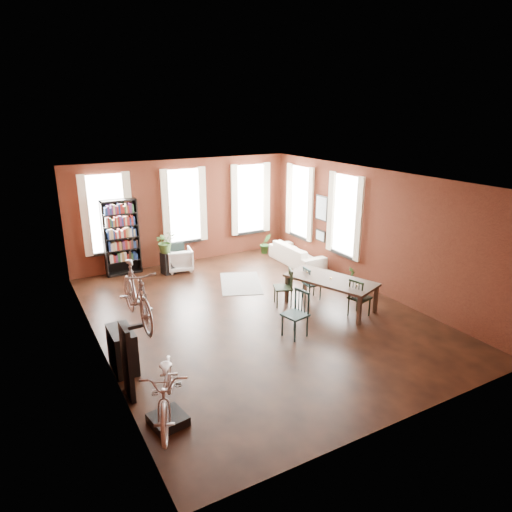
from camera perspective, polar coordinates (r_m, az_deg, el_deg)
room at (r=10.79m, az=-0.62°, el=4.60°), size 9.00×9.04×3.22m
dining_table at (r=11.23m, az=9.25°, el=-4.58°), size 1.69×2.36×0.73m
dining_chair_a at (r=9.70m, az=4.91°, el=-7.30°), size 0.55×0.55×1.00m
dining_chair_b at (r=11.18m, az=3.40°, el=-3.94°), size 0.55×0.55×0.93m
dining_chair_c at (r=10.86m, az=12.83°, el=-5.09°), size 0.52×0.52×0.92m
dining_chair_d at (r=11.62m, az=7.01°, el=-3.41°), size 0.42×0.42×0.85m
bookshelf at (r=13.66m, az=-16.49°, el=2.24°), size 1.00×0.32×2.20m
white_armchair at (r=13.75m, az=-9.57°, el=-0.32°), size 0.84×0.80×0.75m
cream_sofa at (r=14.24m, az=5.14°, el=0.65°), size 0.61×2.08×0.81m
striped_rug at (r=12.68m, az=-1.91°, el=-3.42°), size 1.67×2.02×0.01m
bike_trainer at (r=7.57m, az=-10.96°, el=-19.45°), size 0.59×0.59×0.15m
bike_wall_rack at (r=8.00m, az=-15.81°, el=-12.63°), size 0.16×0.60×1.30m
console_table at (r=8.91m, az=-16.34°, el=-11.17°), size 0.40×0.80×0.80m
plant_stand at (r=13.57m, az=-10.98°, el=-0.86°), size 0.38×0.38×0.65m
plant_by_sofa at (r=15.25m, az=1.19°, el=0.90°), size 0.46×0.72×0.30m
plant_small at (r=13.04m, az=11.79°, el=-2.87°), size 0.39×0.49×0.16m
bicycle_floor at (r=7.00m, az=-11.27°, el=-12.80°), size 0.97×1.16×1.88m
bicycle_hung at (r=7.43m, az=-14.91°, el=-2.33°), size 0.47×1.00×1.66m
plant_on_stand at (r=13.42m, az=-11.27°, el=1.48°), size 0.70×0.75×0.50m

